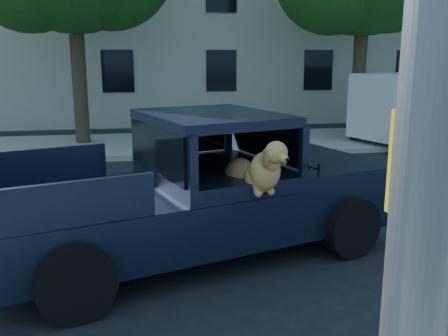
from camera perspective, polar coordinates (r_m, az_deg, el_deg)
name	(u,v)px	position (r m, az deg, el deg)	size (l,w,h in m)	color
ground	(306,260)	(7.20, 9.35, -10.30)	(120.00, 120.00, 0.00)	black
far_sidewalk	(212,143)	(15.85, -1.37, 2.87)	(60.00, 4.00, 0.15)	gray
lane_stripes	(344,190)	(10.90, 13.59, -2.45)	(21.60, 0.14, 0.01)	silver
building_main	(254,16)	(23.40, 3.50, 16.92)	(26.00, 6.00, 9.00)	#BBB39B
pickup_truck	(190,209)	(7.04, -3.93, -4.75)	(6.05, 3.83, 2.02)	black
mail_truck	(413,114)	(17.00, 20.83, 5.81)	(4.50, 3.20, 2.25)	silver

